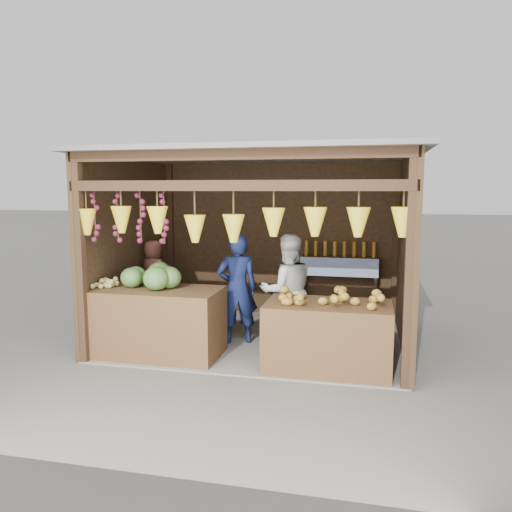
{
  "coord_description": "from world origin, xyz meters",
  "views": [
    {
      "loc": [
        1.49,
        -6.86,
        2.15
      ],
      "look_at": [
        -0.03,
        -0.1,
        1.23
      ],
      "focal_mm": 35.0,
      "sensor_mm": 36.0,
      "label": 1
    }
  ],
  "objects_px": {
    "man_standing": "(237,289)",
    "woman_standing": "(287,291)",
    "counter_right": "(328,337)",
    "counter_left": "(155,322)",
    "vendor_seated": "(153,275)"
  },
  "relations": [
    {
      "from": "vendor_seated",
      "to": "woman_standing",
      "type": "bearing_deg",
      "value": -171.26
    },
    {
      "from": "counter_left",
      "to": "man_standing",
      "type": "xyz_separation_m",
      "value": [
        0.91,
        0.73,
        0.34
      ]
    },
    {
      "from": "man_standing",
      "to": "counter_right",
      "type": "bearing_deg",
      "value": 129.63
    },
    {
      "from": "counter_left",
      "to": "man_standing",
      "type": "bearing_deg",
      "value": 38.52
    },
    {
      "from": "counter_right",
      "to": "man_standing",
      "type": "xyz_separation_m",
      "value": [
        -1.32,
        0.77,
        0.37
      ]
    },
    {
      "from": "counter_right",
      "to": "woman_standing",
      "type": "bearing_deg",
      "value": 127.88
    },
    {
      "from": "counter_left",
      "to": "counter_right",
      "type": "bearing_deg",
      "value": -1.16
    },
    {
      "from": "counter_right",
      "to": "woman_standing",
      "type": "distance_m",
      "value": 1.07
    },
    {
      "from": "man_standing",
      "to": "woman_standing",
      "type": "distance_m",
      "value": 0.7
    },
    {
      "from": "man_standing",
      "to": "woman_standing",
      "type": "relative_size",
      "value": 1.0
    },
    {
      "from": "woman_standing",
      "to": "vendor_seated",
      "type": "distance_m",
      "value": 2.23
    },
    {
      "from": "man_standing",
      "to": "woman_standing",
      "type": "xyz_separation_m",
      "value": [
        0.7,
        0.02,
        0.0
      ]
    },
    {
      "from": "counter_left",
      "to": "man_standing",
      "type": "height_order",
      "value": "man_standing"
    },
    {
      "from": "counter_left",
      "to": "woman_standing",
      "type": "xyz_separation_m",
      "value": [
        1.61,
        0.75,
        0.34
      ]
    },
    {
      "from": "counter_right",
      "to": "woman_standing",
      "type": "xyz_separation_m",
      "value": [
        -0.62,
        0.8,
        0.37
      ]
    }
  ]
}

